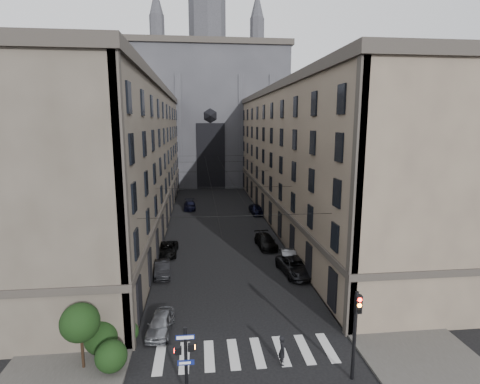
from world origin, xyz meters
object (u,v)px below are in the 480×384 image
object	(u,v)px
car_right_midfar	(266,241)
car_right_far	(256,209)
gothic_tower	(209,107)
car_right_near	(289,257)
traffic_light_right	(356,325)
car_left_midfar	(167,249)
car_left_midnear	(162,269)
pedestrian_signal_left	(186,358)
car_left_far	(190,205)
pedestrian	(282,350)
car_left_near	(161,323)
car_right_midnear	(295,267)

from	to	relation	value
car_right_midfar	car_right_far	world-z (taller)	car_right_far
gothic_tower	car_right_far	xyz separation A→B (m)	(6.18, -34.62, -17.03)
gothic_tower	car_right_near	world-z (taller)	gothic_tower
gothic_tower	traffic_light_right	xyz separation A→B (m)	(5.60, -73.04, -14.51)
car_left_midfar	car_right_far	bearing A→B (deg)	55.19
car_left_midfar	car_right_near	bearing A→B (deg)	-16.80
gothic_tower	car_left_midnear	xyz separation A→B (m)	(-6.20, -57.22, -17.13)
car_right_far	gothic_tower	bearing A→B (deg)	94.71
gothic_tower	car_right_midfar	bearing A→B (deg)	-84.51
pedestrian_signal_left	car_right_near	world-z (taller)	pedestrian_signal_left
car_left_far	pedestrian	distance (m)	41.74
pedestrian_signal_left	traffic_light_right	distance (m)	9.18
car_left_near	pedestrian	distance (m)	8.61
car_left_far	car_right_midnear	size ratio (longest dim) A/B	0.88
pedestrian_signal_left	car_right_midfar	distance (m)	24.69
car_right_near	car_right_midnear	size ratio (longest dim) A/B	0.78
car_right_near	traffic_light_right	bearing A→B (deg)	-87.81
car_right_near	gothic_tower	bearing A→B (deg)	100.53
pedestrian	car_right_midnear	bearing A→B (deg)	-13.80
gothic_tower	car_right_midfar	size ratio (longest dim) A/B	11.97
car_left_near	car_left_midnear	distance (m)	9.77
car_left_near	car_right_midfar	size ratio (longest dim) A/B	0.80
car_left_near	car_left_midfar	distance (m)	15.38
car_right_near	car_right_midfar	bearing A→B (deg)	108.44
car_left_near	car_right_near	bearing A→B (deg)	50.13
car_left_midfar	pedestrian	distance (m)	21.30
car_left_midnear	car_left_near	bearing A→B (deg)	-90.42
car_right_far	car_left_midfar	bearing A→B (deg)	-131.52
car_left_midnear	car_right_midnear	distance (m)	12.44
car_left_midfar	car_right_midnear	bearing A→B (deg)	-27.05
car_right_far	car_left_midnear	bearing A→B (deg)	-124.13
car_right_near	car_left_far	bearing A→B (deg)	116.26
gothic_tower	traffic_light_right	size ratio (longest dim) A/B	11.15
pedestrian_signal_left	car_left_far	bearing A→B (deg)	90.92
traffic_light_right	car_right_midfar	xyz separation A→B (m)	(-0.77, 22.76, -2.59)
car_left_midnear	car_right_far	world-z (taller)	car_right_far
car_left_near	car_right_near	world-z (taller)	car_right_near
traffic_light_right	car_left_midfar	xyz separation A→B (m)	(-11.80, 21.44, -2.65)
traffic_light_right	pedestrian	world-z (taller)	traffic_light_right
gothic_tower	car_right_far	bearing A→B (deg)	-79.88
gothic_tower	car_right_near	size ratio (longest dim) A/B	13.93
car_left_midfar	car_right_far	world-z (taller)	car_right_far
pedestrian_signal_left	car_right_far	distance (m)	40.06
car_left_midfar	car_right_near	xyz separation A→B (m)	(12.40, -4.05, 0.05)
car_left_midfar	pedestrian	bearing A→B (deg)	-66.02
pedestrian_signal_left	traffic_light_right	world-z (taller)	traffic_light_right
pedestrian_signal_left	car_right_midfar	size ratio (longest dim) A/B	0.83
car_right_midnear	car_right_far	xyz separation A→B (m)	(-0.01, 23.66, 0.03)
car_right_midfar	pedestrian	size ratio (longest dim) A/B	2.68
car_right_near	car_right_far	size ratio (longest dim) A/B	0.93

